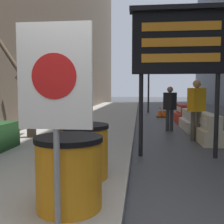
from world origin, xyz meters
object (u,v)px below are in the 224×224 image
at_px(warning_sign, 55,89).
at_px(traffic_cone_mid, 160,111).
at_px(barrel_drum_middle, 84,151).
at_px(jersey_barrier_cream, 207,129).
at_px(barrel_drum_foreground, 69,172).
at_px(traffic_light_near_curb, 149,73).
at_px(pedestrian_worker, 170,105).
at_px(message_board, 180,43).
at_px(jersey_barrier_red_striped, 182,115).
at_px(traffic_cone_far, 164,111).
at_px(jersey_barrier_white, 191,121).
at_px(pedestrian_passerby, 196,105).

bearing_deg(warning_sign, traffic_cone_mid, 81.28).
distance_m(barrel_drum_middle, jersey_barrier_cream, 4.86).
xyz_separation_m(barrel_drum_foreground, traffic_light_near_curb, (1.41, 15.22, 2.16)).
bearing_deg(warning_sign, barrel_drum_foreground, 92.17).
bearing_deg(warning_sign, traffic_light_near_curb, 84.95).
bearing_deg(barrel_drum_foreground, traffic_light_near_curb, 84.71).
height_order(traffic_light_near_curb, pedestrian_worker, traffic_light_near_curb).
distance_m(message_board, jersey_barrier_cream, 3.10).
height_order(barrel_drum_middle, jersey_barrier_red_striped, barrel_drum_middle).
distance_m(jersey_barrier_cream, pedestrian_worker, 2.26).
height_order(warning_sign, traffic_cone_far, warning_sign).
xyz_separation_m(barrel_drum_middle, jersey_barrier_white, (2.87, 6.36, -0.23)).
height_order(barrel_drum_middle, pedestrian_worker, pedestrian_worker).
bearing_deg(jersey_barrier_red_striped, warning_sign, -105.49).
distance_m(warning_sign, pedestrian_worker, 7.77).
xyz_separation_m(barrel_drum_middle, pedestrian_passerby, (2.58, 4.11, 0.52)).
distance_m(jersey_barrier_cream, jersey_barrier_red_striped, 4.54).
xyz_separation_m(message_board, traffic_cone_mid, (0.29, 9.10, -2.22)).
xyz_separation_m(barrel_drum_middle, traffic_cone_far, (2.28, 11.15, -0.23)).
bearing_deg(jersey_barrier_white, pedestrian_worker, -153.14).
xyz_separation_m(warning_sign, message_board, (1.67, 3.62, 1.02)).
bearing_deg(barrel_drum_foreground, pedestrian_worker, 74.54).
bearing_deg(jersey_barrier_white, barrel_drum_foreground, -110.69).
bearing_deg(barrel_drum_middle, traffic_light_near_curb, 84.07).
bearing_deg(barrel_drum_foreground, message_board, 61.47).
height_order(message_board, pedestrian_passerby, message_board).
bearing_deg(warning_sign, pedestrian_passerby, 66.35).
bearing_deg(pedestrian_worker, pedestrian_passerby, -21.63).
bearing_deg(barrel_drum_foreground, warning_sign, -87.83).
bearing_deg(pedestrian_worker, traffic_light_near_curb, 143.99).
relative_size(traffic_cone_far, pedestrian_passerby, 0.38).
bearing_deg(barrel_drum_middle, traffic_cone_far, 78.42).
height_order(jersey_barrier_white, traffic_cone_far, jersey_barrier_white).
bearing_deg(jersey_barrier_red_striped, pedestrian_worker, -108.92).
height_order(warning_sign, pedestrian_worker, warning_sign).
relative_size(pedestrian_worker, pedestrian_passerby, 0.91).
height_order(jersey_barrier_white, jersey_barrier_red_striped, jersey_barrier_red_striped).
bearing_deg(pedestrian_passerby, traffic_cone_far, 58.77).
xyz_separation_m(jersey_barrier_red_striped, traffic_cone_mid, (-0.83, 2.66, -0.05)).
distance_m(barrel_drum_foreground, pedestrian_worker, 7.26).
xyz_separation_m(traffic_cone_far, pedestrian_worker, (-0.29, -5.24, 0.64)).
height_order(barrel_drum_foreground, jersey_barrier_white, barrel_drum_foreground).
height_order(barrel_drum_foreground, traffic_cone_far, barrel_drum_foreground).
bearing_deg(traffic_cone_far, barrel_drum_foreground, -100.31).
bearing_deg(pedestrian_passerby, message_board, -145.40).
height_order(barrel_drum_foreground, jersey_barrier_red_striped, barrel_drum_foreground).
height_order(barrel_drum_middle, jersey_barrier_cream, barrel_drum_middle).
height_order(barrel_drum_foreground, pedestrian_passerby, pedestrian_passerby).
xyz_separation_m(jersey_barrier_white, pedestrian_passerby, (-0.29, -2.24, 0.75)).
bearing_deg(pedestrian_passerby, jersey_barrier_red_striped, 52.59).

